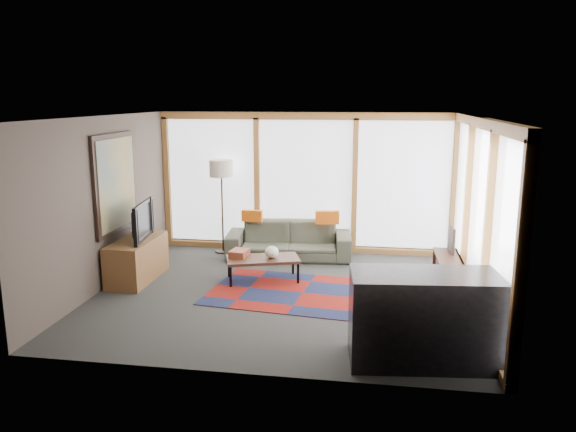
% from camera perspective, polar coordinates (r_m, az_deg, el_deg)
% --- Properties ---
extents(ground, '(5.50, 5.50, 0.00)m').
position_cam_1_polar(ground, '(8.43, -0.43, -7.89)').
color(ground, '#2A2A28').
rests_on(ground, ground).
extents(room_envelope, '(5.52, 5.02, 2.62)m').
position_cam_1_polar(room_envelope, '(8.52, 3.46, 3.01)').
color(room_envelope, '#4A4034').
rests_on(room_envelope, ground).
extents(rug, '(2.93, 2.07, 0.01)m').
position_cam_1_polar(rug, '(8.45, 1.51, -7.82)').
color(rug, maroon).
rests_on(rug, ground).
extents(sofa, '(2.30, 1.08, 0.65)m').
position_cam_1_polar(sofa, '(10.17, 0.10, -2.48)').
color(sofa, '#3E4030').
rests_on(sofa, ground).
extents(pillow_left, '(0.38, 0.12, 0.21)m').
position_cam_1_polar(pillow_left, '(10.21, -3.67, 0.02)').
color(pillow_left, '#CD560F').
rests_on(pillow_left, sofa).
extents(pillow_right, '(0.43, 0.20, 0.23)m').
position_cam_1_polar(pillow_right, '(10.03, 4.01, -0.14)').
color(pillow_right, '#CD560F').
rests_on(pillow_right, sofa).
extents(floor_lamp, '(0.44, 0.44, 1.74)m').
position_cam_1_polar(floor_lamp, '(10.48, -6.70, 0.94)').
color(floor_lamp, '#31241A').
rests_on(floor_lamp, ground).
extents(coffee_table, '(1.25, 0.89, 0.38)m').
position_cam_1_polar(coffee_table, '(8.96, -2.56, -5.43)').
color(coffee_table, '#342416').
rests_on(coffee_table, ground).
extents(book_stack, '(0.30, 0.35, 0.11)m').
position_cam_1_polar(book_stack, '(8.99, -4.96, -3.79)').
color(book_stack, brown).
rests_on(book_stack, coffee_table).
extents(vase, '(0.24, 0.24, 0.19)m').
position_cam_1_polar(vase, '(8.87, -1.66, -3.69)').
color(vase, white).
rests_on(vase, coffee_table).
extents(bookshelf, '(0.36, 1.99, 0.50)m').
position_cam_1_polar(bookshelf, '(8.48, 16.29, -6.50)').
color(bookshelf, '#342416').
rests_on(bookshelf, ground).
extents(bowl_a, '(0.22, 0.22, 0.09)m').
position_cam_1_polar(bowl_a, '(7.85, 16.59, -5.74)').
color(bowl_a, black).
rests_on(bowl_a, bookshelf).
extents(bowl_b, '(0.20, 0.20, 0.08)m').
position_cam_1_polar(bowl_b, '(8.21, 16.50, -5.00)').
color(bowl_b, black).
rests_on(bowl_b, bookshelf).
extents(shelf_picture, '(0.07, 0.31, 0.40)m').
position_cam_1_polar(shelf_picture, '(9.04, 16.27, -2.38)').
color(shelf_picture, black).
rests_on(shelf_picture, bookshelf).
extents(tv_console, '(0.55, 1.31, 0.66)m').
position_cam_1_polar(tv_console, '(9.30, -15.07, -4.28)').
color(tv_console, brown).
rests_on(tv_console, ground).
extents(television, '(0.28, 1.05, 0.60)m').
position_cam_1_polar(television, '(9.16, -15.08, -0.47)').
color(television, black).
rests_on(television, tv_console).
extents(bar_counter, '(1.66, 0.91, 1.01)m').
position_cam_1_polar(bar_counter, '(6.40, 13.61, -10.06)').
color(bar_counter, black).
rests_on(bar_counter, ground).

